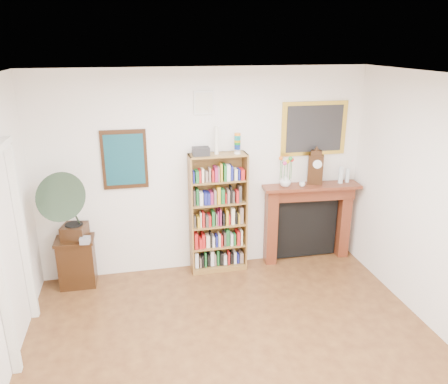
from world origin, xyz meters
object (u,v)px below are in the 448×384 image
Objects in this scene: fireplace at (308,215)px; teacup at (302,184)px; mantel_clock at (315,168)px; flower_vase at (285,181)px; gramophone at (69,203)px; bottle_left at (341,175)px; cd_stack at (85,240)px; bottle_right at (348,175)px; bookshelf at (218,207)px; side_cabinet at (77,262)px.

fireplace is 17.09× the size of teacup.
mantel_clock reaches higher than flower_vase.
gramophone is 4.07× the size of bottle_left.
bottle_left reaches higher than teacup.
mantel_clock is at bearing 16.05° from gramophone.
flower_vase is at bearing 166.44° from teacup.
gramophone is at bearing 170.37° from cd_stack.
bottle_right is at bearing -0.78° from fireplace.
bookshelf is 4.00× the size of mantel_clock.
bookshelf is at bearing -179.39° from flower_vase.
gramophone is at bearing -177.45° from bottle_left.
fireplace is 8.39× the size of flower_vase.
bottle_right reaches higher than side_cabinet.
flower_vase is 0.84× the size of bottle_right.
bookshelf is 1.99× the size of gramophone.
teacup is (3.09, 0.13, -0.01)m from gramophone.
bottle_left is (0.60, 0.04, 0.09)m from teacup.
mantel_clock is 2.44× the size of bottle_right.
bottle_right is at bearing 3.22° from cd_stack.
gramophone is at bearing -177.25° from bottle_right.
cd_stack is 0.71× the size of flower_vase.
cd_stack is at bearing -155.58° from mantel_clock.
fireplace is at bearing 32.54° from teacup.
flower_vase is (2.88, 0.05, 0.92)m from side_cabinet.
bookshelf reaches higher than mantel_clock.
mantel_clock is 0.31m from teacup.
mantel_clock is (3.31, 0.20, 0.19)m from gramophone.
bottle_left is (3.69, 0.16, 0.07)m from gramophone.
flower_vase is at bearing 4.28° from cd_stack.
bottle_right is (3.81, 0.18, 0.05)m from gramophone.
bookshelf is at bearing -158.35° from mantel_clock.
fireplace reaches higher than cd_stack.
cd_stack is 0.50× the size of bottle_left.
teacup is 0.72m from bottle_right.
mantel_clock is (0.06, -0.03, 0.72)m from fireplace.
side_cabinet is 0.48× the size of fireplace.
bookshelf is 2.01m from side_cabinet.
mantel_clock is (3.17, 0.23, 0.70)m from cd_stack.
side_cabinet is at bearing -179.48° from bottle_left.
bottle_left reaches higher than flower_vase.
bookshelf reaches higher than flower_vase.
side_cabinet is 3.49m from mantel_clock.
cd_stack is 1.45× the size of teacup.
side_cabinet is 3.93m from bottle_right.
gramophone is (-1.90, -0.17, 0.28)m from bookshelf.
side_cabinet is 3.29m from fireplace.
bottle_left is 1.20× the size of bottle_right.
cd_stack is (-1.76, -0.19, -0.23)m from bookshelf.
cd_stack is (0.14, -0.02, -0.51)m from gramophone.
gramophone is at bearing -83.50° from side_cabinet.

